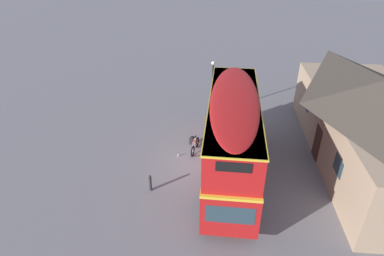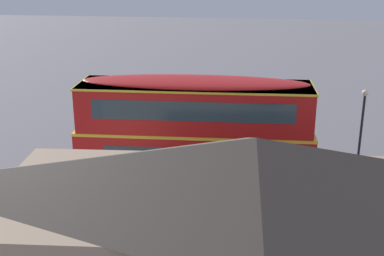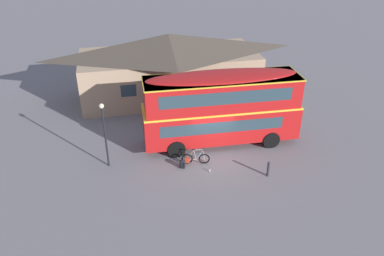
{
  "view_description": "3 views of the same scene",
  "coord_description": "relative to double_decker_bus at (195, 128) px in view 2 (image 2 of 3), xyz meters",
  "views": [
    {
      "loc": [
        15.51,
        1.17,
        11.6
      ],
      "look_at": [
        -1.1,
        -0.99,
        1.73
      ],
      "focal_mm": 30.6,
      "sensor_mm": 36.0,
      "label": 1
    },
    {
      "loc": [
        -1.31,
        21.63,
        9.59
      ],
      "look_at": [
        1.13,
        -0.63,
        1.94
      ],
      "focal_mm": 47.91,
      "sensor_mm": 36.0,
      "label": 2
    },
    {
      "loc": [
        -4.51,
        -19.7,
        13.23
      ],
      "look_at": [
        -1.22,
        0.48,
        1.74
      ],
      "focal_mm": 36.02,
      "sensor_mm": 36.0,
      "label": 3
    }
  ],
  "objects": [
    {
      "name": "touring_bicycle",
      "position": [
        -2.07,
        -2.21,
        -2.27
      ],
      "size": [
        1.7,
        0.46,
        1.05
      ],
      "color": "black",
      "rests_on": "ground"
    },
    {
      "name": "ground_plane",
      "position": [
        -0.8,
        -1.38,
        -2.64
      ],
      "size": [
        120.0,
        120.0,
        0.0
      ],
      "primitive_type": "plane",
      "color": "slate"
    },
    {
      "name": "kerb_bollard",
      "position": [
        1.87,
        -4.07,
        -2.14
      ],
      "size": [
        0.16,
        0.16,
        0.97
      ],
      "color": "#333338",
      "rests_on": "ground"
    },
    {
      "name": "backpack_on_ground",
      "position": [
        -2.84,
        -2.48,
        -2.37
      ],
      "size": [
        0.37,
        0.35,
        0.52
      ],
      "color": "black",
      "rests_on": "ground"
    },
    {
      "name": "double_decker_bus",
      "position": [
        0.0,
        0.0,
        0.0
      ],
      "size": [
        9.9,
        2.78,
        4.79
      ],
      "color": "black",
      "rests_on": "ground"
    },
    {
      "name": "pub_building",
      "position": [
        -2.41,
        7.89,
        -0.02
      ],
      "size": [
        14.51,
        6.79,
        5.14
      ],
      "color": "tan",
      "rests_on": "ground"
    },
    {
      "name": "water_bottle_clear_plastic",
      "position": [
        -1.34,
        -3.14,
        -2.54
      ],
      "size": [
        0.07,
        0.07,
        0.22
      ],
      "color": "silver",
      "rests_on": "ground"
    },
    {
      "name": "street_lamp",
      "position": [
        -7.16,
        -1.55,
        -0.07
      ],
      "size": [
        0.28,
        0.28,
        4.1
      ],
      "color": "black",
      "rests_on": "ground"
    }
  ]
}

